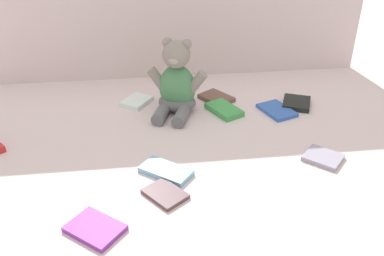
{
  "coord_description": "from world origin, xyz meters",
  "views": [
    {
      "loc": [
        -0.12,
        -1.03,
        0.64
      ],
      "look_at": [
        -0.0,
        -0.1,
        0.1
      ],
      "focal_mm": 39.14,
      "sensor_mm": 36.0,
      "label": 1
    }
  ],
  "objects_px": {
    "book_case_4": "(166,171)",
    "book_case_9": "(95,228)",
    "book_case_2": "(277,110)",
    "book_case_5": "(137,101)",
    "book_case_7": "(224,110)",
    "book_case_8": "(216,98)",
    "teddy_bear": "(177,85)",
    "book_case_0": "(323,157)",
    "book_case_3": "(165,194)",
    "book_case_1": "(296,103)"
  },
  "relations": [
    {
      "from": "book_case_5",
      "to": "book_case_4",
      "type": "bearing_deg",
      "value": 133.96
    },
    {
      "from": "teddy_bear",
      "to": "book_case_5",
      "type": "relative_size",
      "value": 2.42
    },
    {
      "from": "book_case_9",
      "to": "book_case_2",
      "type": "bearing_deg",
      "value": -9.04
    },
    {
      "from": "book_case_3",
      "to": "book_case_7",
      "type": "height_order",
      "value": "book_case_7"
    },
    {
      "from": "book_case_3",
      "to": "book_case_5",
      "type": "bearing_deg",
      "value": -120.08
    },
    {
      "from": "book_case_2",
      "to": "book_case_9",
      "type": "bearing_deg",
      "value": 21.35
    },
    {
      "from": "book_case_3",
      "to": "book_case_4",
      "type": "distance_m",
      "value": 0.09
    },
    {
      "from": "book_case_4",
      "to": "book_case_7",
      "type": "distance_m",
      "value": 0.38
    },
    {
      "from": "book_case_1",
      "to": "book_case_8",
      "type": "xyz_separation_m",
      "value": [
        -0.26,
        0.07,
        -0.0
      ]
    },
    {
      "from": "book_case_8",
      "to": "book_case_4",
      "type": "bearing_deg",
      "value": 28.19
    },
    {
      "from": "book_case_9",
      "to": "book_case_3",
      "type": "bearing_deg",
      "value": -18.17
    },
    {
      "from": "book_case_7",
      "to": "book_case_2",
      "type": "bearing_deg",
      "value": -33.23
    },
    {
      "from": "book_case_3",
      "to": "book_case_4",
      "type": "bearing_deg",
      "value": -132.42
    },
    {
      "from": "book_case_1",
      "to": "book_case_0",
      "type": "bearing_deg",
      "value": 106.56
    },
    {
      "from": "book_case_8",
      "to": "book_case_9",
      "type": "xyz_separation_m",
      "value": [
        -0.37,
        -0.6,
        -0.0
      ]
    },
    {
      "from": "book_case_7",
      "to": "book_case_9",
      "type": "relative_size",
      "value": 1.06
    },
    {
      "from": "book_case_4",
      "to": "teddy_bear",
      "type": "bearing_deg",
      "value": -151.26
    },
    {
      "from": "book_case_1",
      "to": "book_case_8",
      "type": "distance_m",
      "value": 0.27
    },
    {
      "from": "book_case_4",
      "to": "book_case_0",
      "type": "bearing_deg",
      "value": 130.16
    },
    {
      "from": "book_case_7",
      "to": "book_case_9",
      "type": "bearing_deg",
      "value": -153.23
    },
    {
      "from": "book_case_0",
      "to": "book_case_4",
      "type": "height_order",
      "value": "book_case_4"
    },
    {
      "from": "book_case_3",
      "to": "book_case_9",
      "type": "xyz_separation_m",
      "value": [
        -0.16,
        -0.1,
        0.0
      ]
    },
    {
      "from": "book_case_7",
      "to": "book_case_0",
      "type": "bearing_deg",
      "value": -81.12
    },
    {
      "from": "book_case_1",
      "to": "book_case_4",
      "type": "xyz_separation_m",
      "value": [
        -0.46,
        -0.33,
        -0.0
      ]
    },
    {
      "from": "teddy_bear",
      "to": "book_case_8",
      "type": "xyz_separation_m",
      "value": [
        0.14,
        0.06,
        -0.08
      ]
    },
    {
      "from": "book_case_0",
      "to": "book_case_1",
      "type": "xyz_separation_m",
      "value": [
        0.04,
        0.32,
        0.0
      ]
    },
    {
      "from": "book_case_7",
      "to": "teddy_bear",
      "type": "bearing_deg",
      "value": 141.53
    },
    {
      "from": "book_case_2",
      "to": "teddy_bear",
      "type": "bearing_deg",
      "value": -29.29
    },
    {
      "from": "teddy_bear",
      "to": "book_case_4",
      "type": "xyz_separation_m",
      "value": [
        -0.06,
        -0.35,
        -0.08
      ]
    },
    {
      "from": "book_case_2",
      "to": "book_case_8",
      "type": "distance_m",
      "value": 0.21
    },
    {
      "from": "teddy_bear",
      "to": "book_case_7",
      "type": "distance_m",
      "value": 0.17
    },
    {
      "from": "book_case_5",
      "to": "book_case_7",
      "type": "distance_m",
      "value": 0.3
    },
    {
      "from": "book_case_4",
      "to": "book_case_3",
      "type": "bearing_deg",
      "value": 33.37
    },
    {
      "from": "teddy_bear",
      "to": "book_case_5",
      "type": "height_order",
      "value": "teddy_bear"
    },
    {
      "from": "teddy_bear",
      "to": "book_case_7",
      "type": "bearing_deg",
      "value": 7.71
    },
    {
      "from": "book_case_2",
      "to": "book_case_4",
      "type": "xyz_separation_m",
      "value": [
        -0.38,
        -0.29,
        0.0
      ]
    },
    {
      "from": "teddy_bear",
      "to": "book_case_1",
      "type": "bearing_deg",
      "value": 17.79
    },
    {
      "from": "book_case_3",
      "to": "book_case_7",
      "type": "relative_size",
      "value": 0.8
    },
    {
      "from": "book_case_0",
      "to": "book_case_5",
      "type": "distance_m",
      "value": 0.64
    },
    {
      "from": "book_case_2",
      "to": "book_case_8",
      "type": "relative_size",
      "value": 1.11
    },
    {
      "from": "book_case_1",
      "to": "book_case_2",
      "type": "xyz_separation_m",
      "value": [
        -0.08,
        -0.04,
        -0.0
      ]
    },
    {
      "from": "book_case_0",
      "to": "book_case_3",
      "type": "height_order",
      "value": "book_case_0"
    },
    {
      "from": "book_case_0",
      "to": "book_case_9",
      "type": "height_order",
      "value": "same"
    },
    {
      "from": "book_case_4",
      "to": "book_case_9",
      "type": "xyz_separation_m",
      "value": [
        -0.17,
        -0.19,
        -0.0
      ]
    },
    {
      "from": "teddy_bear",
      "to": "book_case_4",
      "type": "bearing_deg",
      "value": -80.09
    },
    {
      "from": "book_case_7",
      "to": "book_case_8",
      "type": "relative_size",
      "value": 1.12
    },
    {
      "from": "book_case_2",
      "to": "book_case_0",
      "type": "bearing_deg",
      "value": 78.57
    },
    {
      "from": "book_case_3",
      "to": "book_case_5",
      "type": "relative_size",
      "value": 0.98
    },
    {
      "from": "teddy_bear",
      "to": "book_case_0",
      "type": "xyz_separation_m",
      "value": [
        0.37,
        -0.34,
        -0.08
      ]
    },
    {
      "from": "teddy_bear",
      "to": "book_case_0",
      "type": "distance_m",
      "value": 0.5
    }
  ]
}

